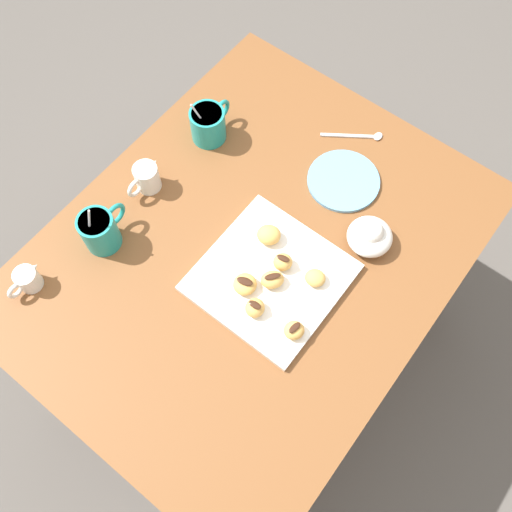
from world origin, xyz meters
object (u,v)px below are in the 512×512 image
Objects in this scene: saucer_sky_left at (343,181)px; beignet_1 at (269,235)px; dining_table at (251,270)px; ice_cream_bowl at (370,236)px; coffee_mug_teal_right at (208,123)px; chocolate_sauce_pitcher at (27,279)px; beignet_6 at (283,262)px; pastry_plate_square at (271,277)px; beignet_5 at (255,308)px; coffee_mug_teal_left at (100,230)px; beignet_2 at (245,284)px; beignet_4 at (272,280)px; cream_pitcher_white at (146,177)px; beignet_0 at (315,278)px; beignet_3 at (294,330)px.

beignet_1 reaches higher than saucer_sky_left.
dining_table is 0.31m from ice_cream_bowl.
chocolate_sauce_pitcher is (-0.57, 0.05, -0.02)m from coffee_mug_teal_right.
beignet_6 is (-0.19, -0.37, -0.01)m from coffee_mug_teal_right.
pastry_plate_square is 6.83× the size of beignet_5.
saucer_sky_left is (0.48, -0.35, -0.05)m from coffee_mug_teal_left.
dining_table is at bearing 30.24° from beignet_2.
ice_cream_bowl is 2.00× the size of beignet_4.
beignet_1 is 0.13m from beignet_2.
cream_pitcher_white reaches higher than beignet_0.
beignet_1 is 1.05× the size of beignet_4.
beignet_0 is at bearing -24.24° from beignet_5.
ice_cream_bowl is at bearing -52.67° from coffee_mug_teal_left.
beignet_2 is 0.10m from beignet_6.
beignet_2 is at bearing -129.75° from coffee_mug_teal_right.
beignet_0 is 0.88× the size of beignet_2.
beignet_4 is (0.06, 0.11, 0.00)m from beignet_3.
beignet_1 is (-0.25, 0.05, 0.03)m from saucer_sky_left.
coffee_mug_teal_right reaches higher than dining_table.
beignet_6 reaches higher than pastry_plate_square.
beignet_2 is at bearing 152.27° from pastry_plate_square.
coffee_mug_teal_left is at bearing 107.18° from beignet_2.
coffee_mug_teal_right is at bearing 104.96° from saucer_sky_left.
beignet_3 reaches higher than dining_table.
chocolate_sauce_pitcher is 0.60m from beignet_3.
beignet_3 is 0.12m from beignet_4.
beignet_6 reaches higher than beignet_4.
dining_table is 24.23× the size of beignet_3.
pastry_plate_square is at bearing -50.79° from chocolate_sauce_pitcher.
beignet_5 is at bearing -165.50° from pastry_plate_square.
dining_table is 11.79× the size of chocolate_sauce_pitcher.
beignet_2 is (-0.07, -0.36, -0.01)m from cream_pitcher_white.
beignet_4 is 1.18× the size of beignet_5.
coffee_mug_teal_right is 2.61× the size of beignet_2.
chocolate_sauce_pitcher is 2.05× the size of beignet_3.
cream_pitcher_white is at bearing 93.38° from beignet_6.
beignet_3 is (-0.13, -0.03, 0.00)m from beignet_0.
dining_table is 0.52m from chocolate_sauce_pitcher.
cream_pitcher_white is 0.99× the size of ice_cream_bowl.
cream_pitcher_white is at bearing 76.15° from beignet_5.
ice_cream_bowl is 0.32m from beignet_5.
pastry_plate_square is 0.03m from beignet_4.
ice_cream_bowl is 0.23m from beignet_1.
beignet_0 is at bearing -51.98° from chocolate_sauce_pitcher.
beignet_4 is at bearing 153.49° from ice_cream_bowl.
coffee_mug_teal_left is 3.49× the size of beignet_6.
coffee_mug_teal_left reaches higher than beignet_1.
beignet_3 is at bearing -97.39° from beignet_2.
beignet_4 is (0.15, -0.38, -0.02)m from coffee_mug_teal_left.
pastry_plate_square is 0.05m from beignet_6.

